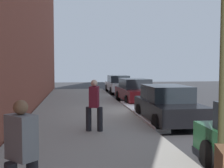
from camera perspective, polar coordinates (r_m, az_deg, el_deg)
The scene contains 9 objects.
ground_plane at distance 13.28m, azimuth 8.41°, elevation -6.30°, with size 56.00×56.00×0.00m, color #333335.
sidewalk at distance 12.76m, azimuth -6.06°, elevation -6.34°, with size 28.00×4.60×0.15m, color gray.
lane_stripe_centre at distance 14.49m, azimuth 20.72°, elevation -5.65°, with size 28.00×0.14×0.01m, color gold.
snow_bank_curb at distance 13.09m, azimuth 5.44°, elevation -5.93°, with size 7.27×0.56×0.22m, color white.
parked_car_white at distance 24.04m, azimuth 1.35°, elevation -0.03°, with size 4.71×1.93×1.51m.
parked_car_maroon at distance 17.50m, azimuth 4.77°, elevation -1.39°, with size 4.52×2.03×1.51m.
parked_car_black at distance 11.31m, azimuth 11.27°, elevation -4.17°, with size 4.26×1.92×1.51m.
pedestrian_grey_coat at distance 4.36m, azimuth -18.04°, elevation -13.16°, with size 0.51×0.51×1.64m.
pedestrian_burgundy_coat at distance 9.15m, azimuth -3.66°, elevation -4.06°, with size 0.51×0.55×1.69m.
Camera 1 is at (12.57, -3.65, 2.27)m, focal length 44.62 mm.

